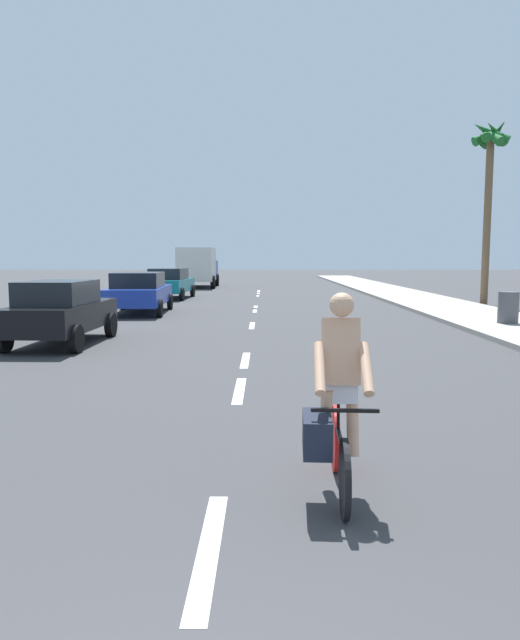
% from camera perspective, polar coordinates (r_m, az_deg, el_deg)
% --- Properties ---
extents(ground_plane, '(160.00, 160.00, 0.00)m').
position_cam_1_polar(ground_plane, '(21.23, -0.59, 0.57)').
color(ground_plane, '#38383A').
extents(sidewalk_strip, '(3.60, 80.00, 0.14)m').
position_cam_1_polar(sidewalk_strip, '(24.41, 18.59, 1.16)').
color(sidewalk_strip, '#9E998E').
rests_on(sidewalk_strip, ground).
extents(lane_stripe_1, '(0.16, 1.80, 0.01)m').
position_cam_1_polar(lane_stripe_1, '(4.48, -5.19, -21.97)').
color(lane_stripe_1, white).
rests_on(lane_stripe_1, ground).
extents(lane_stripe_2, '(0.16, 1.80, 0.01)m').
position_cam_1_polar(lane_stripe_2, '(9.15, -2.08, -7.09)').
color(lane_stripe_2, white).
rests_on(lane_stripe_2, ground).
extents(lane_stripe_3, '(0.16, 1.80, 0.01)m').
position_cam_1_polar(lane_stripe_3, '(11.79, -1.49, -4.06)').
color(lane_stripe_3, white).
rests_on(lane_stripe_3, ground).
extents(lane_stripe_4, '(0.16, 1.80, 0.01)m').
position_cam_1_polar(lane_stripe_4, '(17.72, -0.81, -0.56)').
color(lane_stripe_4, white).
rests_on(lane_stripe_4, ground).
extents(lane_stripe_5, '(0.16, 1.80, 0.01)m').
position_cam_1_polar(lane_stripe_5, '(22.84, -0.51, 0.99)').
color(lane_stripe_5, white).
rests_on(lane_stripe_5, ground).
extents(lane_stripe_6, '(0.16, 1.80, 0.01)m').
position_cam_1_polar(lane_stripe_6, '(24.12, -0.46, 1.27)').
color(lane_stripe_6, white).
rests_on(lane_stripe_6, ground).
extents(lane_stripe_7, '(0.16, 1.80, 0.01)m').
position_cam_1_polar(lane_stripe_7, '(31.90, -0.22, 2.50)').
color(lane_stripe_7, white).
rests_on(lane_stripe_7, ground).
extents(lane_stripe_8, '(0.16, 1.80, 0.01)m').
position_cam_1_polar(lane_stripe_8, '(32.89, -0.19, 2.62)').
color(lane_stripe_8, white).
rests_on(lane_stripe_8, ground).
extents(lane_stripe_9, '(0.16, 1.80, 0.01)m').
position_cam_1_polar(lane_stripe_9, '(35.71, -0.14, 2.91)').
color(lane_stripe_9, white).
rests_on(lane_stripe_9, ground).
extents(cyclist, '(0.63, 1.71, 1.82)m').
position_cam_1_polar(cyclist, '(5.14, 7.60, -8.34)').
color(cyclist, black).
rests_on(cyclist, ground).
extents(parked_car_black, '(1.89, 3.92, 1.57)m').
position_cam_1_polar(parked_car_black, '(14.66, -19.46, 0.90)').
color(parked_car_black, black).
rests_on(parked_car_black, ground).
extents(parked_car_blue, '(2.29, 4.68, 1.57)m').
position_cam_1_polar(parked_car_blue, '(22.09, -12.08, 2.85)').
color(parked_car_blue, '#1E389E').
rests_on(parked_car_blue, ground).
extents(parked_car_teal, '(2.22, 4.52, 1.57)m').
position_cam_1_polar(parked_car_teal, '(29.78, -9.13, 3.76)').
color(parked_car_teal, '#14727A').
rests_on(parked_car_teal, ground).
extents(delivery_truck, '(2.75, 6.27, 2.80)m').
position_cam_1_polar(delivery_truck, '(40.84, -6.28, 5.41)').
color(delivery_truck, '#23478C').
rests_on(delivery_truck, ground).
extents(palm_tree_far, '(1.84, 1.83, 8.29)m').
position_cam_1_polar(palm_tree_far, '(27.68, 22.19, 14.93)').
color(palm_tree_far, brown).
rests_on(palm_tree_far, ground).
extents(trash_bin_far, '(0.60, 0.60, 0.96)m').
position_cam_1_polar(trash_bin_far, '(18.74, 23.76, 1.17)').
color(trash_bin_far, '#47474C').
rests_on(trash_bin_far, sidewalk_strip).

